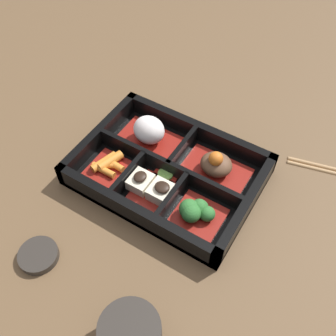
{
  "coord_description": "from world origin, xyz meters",
  "views": [
    {
      "loc": [
        0.21,
        -0.33,
        0.53
      ],
      "look_at": [
        0.0,
        0.0,
        0.03
      ],
      "focal_mm": 42.0,
      "sensor_mm": 36.0,
      "label": 1
    }
  ],
  "objects": [
    {
      "name": "bowl_tofu",
      "position": [
        -0.0,
        -0.05,
        0.02
      ],
      "size": [
        0.08,
        0.07,
        0.03
      ],
      "color": "maroon",
      "rests_on": "bento_base"
    },
    {
      "name": "sauce_dish",
      "position": [
        -0.08,
        -0.22,
        0.01
      ],
      "size": [
        0.06,
        0.06,
        0.01
      ],
      "color": "#2D2823",
      "rests_on": "ground_plane"
    },
    {
      "name": "tea_cup",
      "position": [
        0.1,
        -0.24,
        0.03
      ],
      "size": [
        0.08,
        0.08,
        0.05
      ],
      "color": "#2D2823",
      "rests_on": "ground_plane"
    },
    {
      "name": "bowl_stew",
      "position": [
        0.07,
        0.04,
        0.03
      ],
      "size": [
        0.11,
        0.07,
        0.05
      ],
      "color": "maroon",
      "rests_on": "bento_base"
    },
    {
      "name": "bowl_greens",
      "position": [
        0.08,
        -0.05,
        0.03
      ],
      "size": [
        0.07,
        0.07,
        0.04
      ],
      "color": "maroon",
      "rests_on": "bento_base"
    },
    {
      "name": "bowl_carrots",
      "position": [
        -0.09,
        -0.04,
        0.02
      ],
      "size": [
        0.07,
        0.07,
        0.02
      ],
      "color": "maroon",
      "rests_on": "bento_base"
    },
    {
      "name": "bento_rim",
      "position": [
        -0.0,
        -0.0,
        0.02
      ],
      "size": [
        0.29,
        0.21,
        0.04
      ],
      "color": "black",
      "rests_on": "ground_plane"
    },
    {
      "name": "ground_plane",
      "position": [
        0.0,
        0.0,
        0.0
      ],
      "size": [
        3.0,
        3.0,
        0.0
      ],
      "primitive_type": "plane",
      "color": "brown"
    },
    {
      "name": "bento_base",
      "position": [
        0.0,
        0.0,
        0.01
      ],
      "size": [
        0.29,
        0.21,
        0.01
      ],
      "color": "black",
      "rests_on": "ground_plane"
    },
    {
      "name": "bowl_pickles",
      "position": [
        -0.0,
        -0.0,
        0.02
      ],
      "size": [
        0.04,
        0.04,
        0.01
      ],
      "color": "maroon",
      "rests_on": "bento_base"
    },
    {
      "name": "bowl_rice",
      "position": [
        -0.07,
        0.04,
        0.03
      ],
      "size": [
        0.11,
        0.07,
        0.05
      ],
      "color": "maroon",
      "rests_on": "bento_base"
    }
  ]
}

